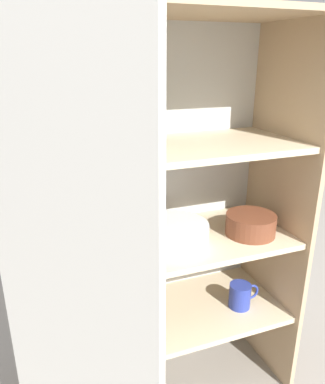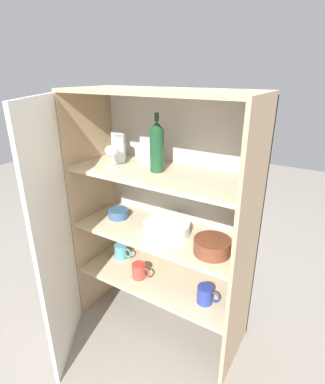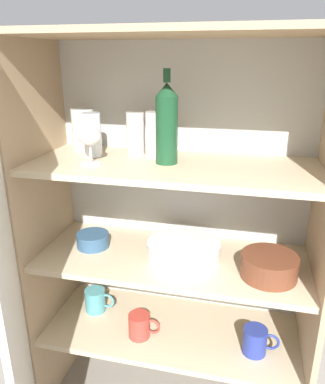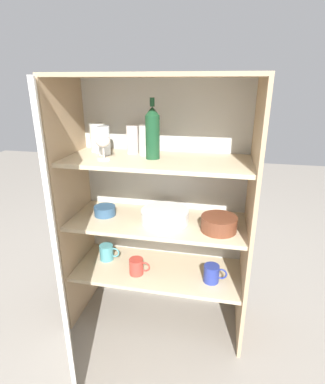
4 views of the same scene
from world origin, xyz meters
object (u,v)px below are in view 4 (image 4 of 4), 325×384
Objects in this scene: coffee_mug_primary at (107,252)px; serving_bowl_small at (105,210)px; mixing_bowl_large at (219,223)px; plate_stack_white at (165,216)px; wine_bottle at (153,133)px.

serving_bowl_small is at bearing -56.76° from coffee_mug_primary.
serving_bowl_small is at bearing 174.50° from mixing_bowl_large.
plate_stack_white is at bearing -2.01° from serving_bowl_small.
wine_bottle is 0.54m from mixing_bowl_large.
mixing_bowl_large is 1.46× the size of coffee_mug_primary.
coffee_mug_primary is at bearing 172.11° from mixing_bowl_large.
wine_bottle is 0.51m from serving_bowl_small.
mixing_bowl_large is (0.28, -0.05, 0.01)m from plate_stack_white.
wine_bottle is 1.63× the size of mixing_bowl_large.
plate_stack_white is 0.28m from mixing_bowl_large.
plate_stack_white is 2.07× the size of coffee_mug_primary.
coffee_mug_primary is (-0.63, 0.09, -0.29)m from mixing_bowl_large.
serving_bowl_small is at bearing 177.99° from plate_stack_white.
mixing_bowl_large is 0.70m from coffee_mug_primary.
wine_bottle is at bearing 170.41° from plate_stack_white.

